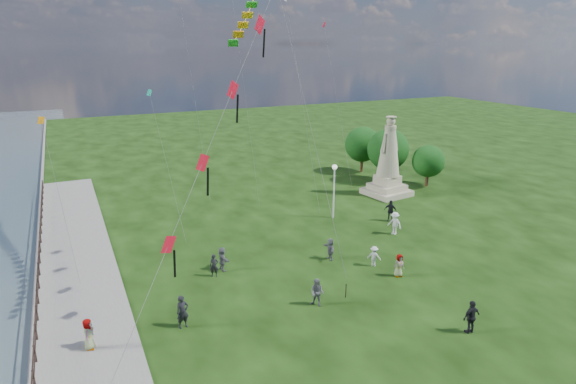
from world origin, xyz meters
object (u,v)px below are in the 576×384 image
person_0 (183,312)px  person_8 (395,223)px  person_10 (89,336)px  person_4 (399,265)px  lamppost (334,180)px  statue (388,166)px  person_3 (471,317)px  person_2 (374,256)px  person_9 (390,211)px  person_1 (317,293)px  person_6 (214,266)px  person_5 (222,259)px  person_11 (330,249)px

person_0 → person_8: person_0 is taller
person_10 → person_4: bearing=-72.2°
lamppost → person_0: lamppost is taller
statue → lamppost: 9.12m
statue → lamppost: (-8.38, -3.56, 0.48)m
lamppost → person_3: lamppost is taller
person_2 → person_3: (-0.07, -8.88, 0.22)m
statue → person_9: statue is taller
person_2 → person_10: (-18.44, -1.88, 0.10)m
person_1 → person_2: (6.12, 3.00, -0.13)m
lamppost → person_1: 15.37m
lamppost → person_6: size_ratio=3.12×
person_5 → person_10: bearing=119.4°
person_3 → person_8: 13.87m
person_4 → person_9: (5.83, 8.72, 0.16)m
lamppost → person_10: 23.90m
person_3 → person_9: size_ratio=1.00×
person_1 → person_2: bearing=78.0°
person_10 → person_6: bearing=-39.5°
person_6 → person_11: (8.22, -0.97, 0.02)m
lamppost → person_2: lamppost is taller
statue → person_5: size_ratio=4.78×
lamppost → person_4: 12.00m
statue → person_5: 22.53m
person_8 → person_10: bearing=-97.5°
person_3 → lamppost: bearing=-99.5°
statue → person_4: size_ratio=5.08×
person_2 → person_11: person_11 is taller
lamppost → person_11: (-4.60, -7.33, -2.69)m
person_11 → person_6: bearing=-91.3°
statue → person_4: 18.37m
person_1 → person_9: size_ratio=0.91×
person_2 → person_9: person_9 is taller
person_3 → person_5: size_ratio=1.13×
lamppost → person_8: size_ratio=2.58×
person_4 → person_11: 5.05m
statue → person_4: bearing=-132.3°
person_11 → person_10: bearing=-70.4°
person_1 → person_3: size_ratio=0.91×
lamppost → person_0: size_ratio=2.58×
person_1 → person_5: bearing=169.2°
person_1 → person_4: (6.68, 0.98, -0.07)m
person_4 → person_8: person_8 is taller
person_1 → person_8: (10.97, 7.08, 0.08)m
person_0 → person_8: 19.51m
person_3 → person_10: (-18.37, 7.00, -0.12)m
person_6 → person_9: person_9 is taller
person_6 → person_9: 17.20m
person_11 → statue: bearing=135.4°
lamppost → person_8: (2.47, -5.45, -2.55)m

